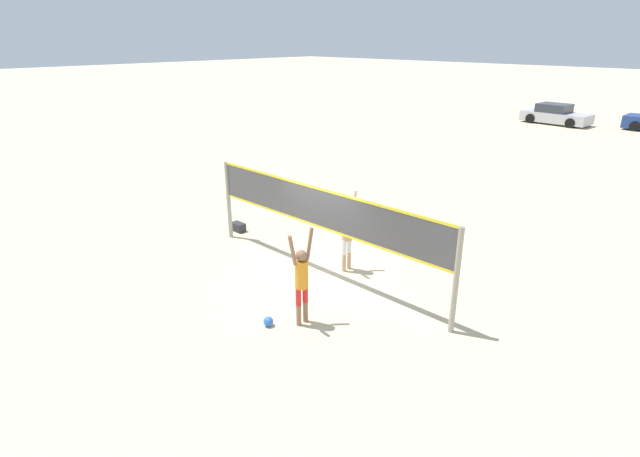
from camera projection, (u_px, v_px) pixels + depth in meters
The scene contains 7 objects.
ground_plane at pixel (320, 275), 12.91m from camera, with size 200.00×200.00×0.00m, color beige.
volleyball_net at pixel (320, 215), 12.31m from camera, with size 7.72×0.12×2.35m.
player_spiker at pixel (302, 276), 10.36m from camera, with size 0.28×0.70×2.13m.
player_blocker at pixel (347, 231), 12.79m from camera, with size 0.28×0.70×2.12m.
volleyball at pixel (268, 321), 10.62m from camera, with size 0.21×0.21×0.21m.
gear_bag at pixel (238, 227), 15.77m from camera, with size 0.46×0.28×0.27m.
parked_car_near at pixel (555, 115), 34.63m from camera, with size 4.53×2.22×1.37m.
Camera 1 is at (8.03, -8.36, 5.80)m, focal length 28.00 mm.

